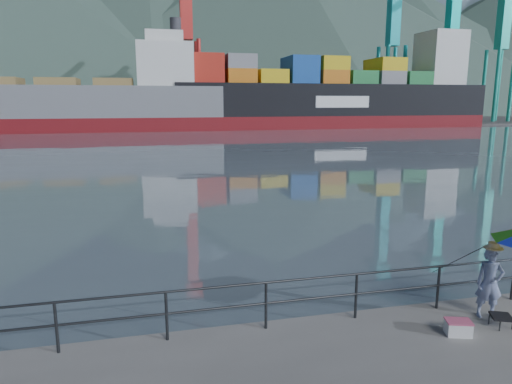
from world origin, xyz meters
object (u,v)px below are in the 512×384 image
at_px(cooler_bag, 458,328).
at_px(bulk_carrier, 77,104).
at_px(fisherman, 490,283).
at_px(container_ship, 340,94).

relative_size(cooler_bag, bulk_carrier, 0.01).
height_order(fisherman, bulk_carrier, bulk_carrier).
xyz_separation_m(cooler_bag, bulk_carrier, (-16.57, 72.47, 4.00)).
bearing_deg(container_ship, bulk_carrier, -178.92).
bearing_deg(fisherman, container_ship, 90.69).
bearing_deg(bulk_carrier, container_ship, 1.08).
xyz_separation_m(bulk_carrier, container_ship, (46.09, 0.87, 1.71)).
relative_size(fisherman, cooler_bag, 3.24).
relative_size(cooler_bag, container_ship, 0.01).
bearing_deg(cooler_bag, container_ship, 86.23).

